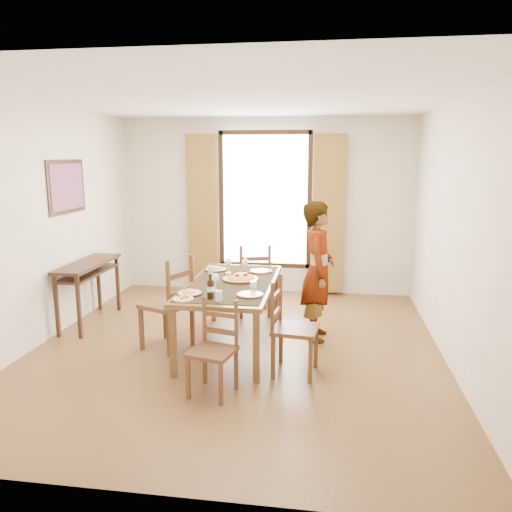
# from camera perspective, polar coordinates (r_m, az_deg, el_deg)

# --- Properties ---
(ground) EXTENTS (5.00, 5.00, 0.00)m
(ground) POSITION_cam_1_polar(r_m,az_deg,el_deg) (5.70, -2.24, -10.51)
(ground) COLOR #4B2D17
(ground) RESTS_ON ground
(room_shell) EXTENTS (4.60, 5.10, 2.74)m
(room_shell) POSITION_cam_1_polar(r_m,az_deg,el_deg) (5.45, -2.17, 5.22)
(room_shell) COLOR silver
(room_shell) RESTS_ON ground
(console_table) EXTENTS (0.38, 1.20, 0.80)m
(console_table) POSITION_cam_1_polar(r_m,az_deg,el_deg) (6.70, -18.65, -1.66)
(console_table) COLOR #331A11
(console_table) RESTS_ON ground
(dining_table) EXTENTS (0.94, 1.84, 0.76)m
(dining_table) POSITION_cam_1_polar(r_m,az_deg,el_deg) (5.55, -2.83, -3.61)
(dining_table) COLOR brown
(dining_table) RESTS_ON ground
(chair_west) EXTENTS (0.61, 0.61, 1.06)m
(chair_west) POSITION_cam_1_polar(r_m,az_deg,el_deg) (5.65, -9.90, -5.62)
(chair_west) COLOR #562D1C
(chair_west) RESTS_ON ground
(chair_north) EXTENTS (0.53, 0.53, 0.98)m
(chair_north) POSITION_cam_1_polar(r_m,az_deg,el_deg) (6.73, -0.23, -2.96)
(chair_north) COLOR #562D1C
(chair_north) RESTS_ON ground
(chair_south) EXTENTS (0.46, 0.46, 0.86)m
(chair_south) POSITION_cam_1_polar(r_m,az_deg,el_deg) (4.59, -4.85, -10.80)
(chair_south) COLOR #562D1C
(chair_south) RESTS_ON ground
(chair_east) EXTENTS (0.47, 0.47, 0.96)m
(chair_east) POSITION_cam_1_polar(r_m,az_deg,el_deg) (4.97, 4.12, -8.41)
(chair_east) COLOR #562D1C
(chair_east) RESTS_ON ground
(man) EXTENTS (0.60, 0.39, 1.62)m
(man) POSITION_cam_1_polar(r_m,az_deg,el_deg) (5.83, 7.11, -1.73)
(man) COLOR #9C9EA5
(man) RESTS_ON ground
(plate_sw) EXTENTS (0.27, 0.27, 0.05)m
(plate_sw) POSITION_cam_1_polar(r_m,az_deg,el_deg) (5.08, -7.60, -4.06)
(plate_sw) COLOR silver
(plate_sw) RESTS_ON dining_table
(plate_se) EXTENTS (0.27, 0.27, 0.05)m
(plate_se) POSITION_cam_1_polar(r_m,az_deg,el_deg) (4.99, -0.69, -4.24)
(plate_se) COLOR silver
(plate_se) RESTS_ON dining_table
(plate_nw) EXTENTS (0.27, 0.27, 0.05)m
(plate_nw) POSITION_cam_1_polar(r_m,az_deg,el_deg) (6.09, -4.66, -1.40)
(plate_nw) COLOR silver
(plate_nw) RESTS_ON dining_table
(plate_ne) EXTENTS (0.27, 0.27, 0.05)m
(plate_ne) POSITION_cam_1_polar(r_m,az_deg,el_deg) (5.99, 0.56, -1.58)
(plate_ne) COLOR silver
(plate_ne) RESTS_ON dining_table
(pasta_platter) EXTENTS (0.40, 0.40, 0.10)m
(pasta_platter) POSITION_cam_1_polar(r_m,az_deg,el_deg) (5.58, -1.78, -2.30)
(pasta_platter) COLOR red
(pasta_platter) RESTS_ON dining_table
(caprese_plate) EXTENTS (0.20, 0.20, 0.04)m
(caprese_plate) POSITION_cam_1_polar(r_m,az_deg,el_deg) (4.90, -8.31, -4.75)
(caprese_plate) COLOR silver
(caprese_plate) RESTS_ON dining_table
(wine_glass_a) EXTENTS (0.08, 0.08, 0.18)m
(wine_glass_a) POSITION_cam_1_polar(r_m,az_deg,el_deg) (5.17, -4.68, -2.98)
(wine_glass_a) COLOR white
(wine_glass_a) RESTS_ON dining_table
(wine_glass_b) EXTENTS (0.08, 0.08, 0.18)m
(wine_glass_b) POSITION_cam_1_polar(r_m,az_deg,el_deg) (5.88, -1.27, -1.16)
(wine_glass_b) COLOR white
(wine_glass_b) RESTS_ON dining_table
(wine_glass_c) EXTENTS (0.08, 0.08, 0.18)m
(wine_glass_c) POSITION_cam_1_polar(r_m,az_deg,el_deg) (5.92, -3.17, -1.11)
(wine_glass_c) COLOR white
(wine_glass_c) RESTS_ON dining_table
(tumbler_a) EXTENTS (0.07, 0.07, 0.10)m
(tumbler_a) POSITION_cam_1_polar(r_m,az_deg,el_deg) (5.16, -0.30, -3.44)
(tumbler_a) COLOR silver
(tumbler_a) RESTS_ON dining_table
(tumbler_b) EXTENTS (0.07, 0.07, 0.10)m
(tumbler_b) POSITION_cam_1_polar(r_m,az_deg,el_deg) (5.87, -5.16, -1.66)
(tumbler_b) COLOR silver
(tumbler_b) RESTS_ON dining_table
(tumbler_c) EXTENTS (0.07, 0.07, 0.10)m
(tumbler_c) POSITION_cam_1_polar(r_m,az_deg,el_deg) (4.82, -4.28, -4.57)
(tumbler_c) COLOR silver
(tumbler_c) RESTS_ON dining_table
(wine_bottle) EXTENTS (0.07, 0.07, 0.25)m
(wine_bottle) POSITION_cam_1_polar(r_m,az_deg,el_deg) (4.88, -5.23, -3.49)
(wine_bottle) COLOR black
(wine_bottle) RESTS_ON dining_table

